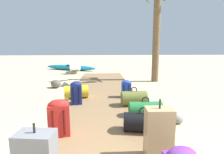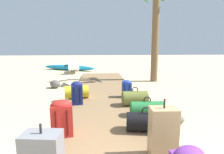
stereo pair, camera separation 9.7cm
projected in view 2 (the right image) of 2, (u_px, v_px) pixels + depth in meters
ground_plane at (106, 107)px, 4.53m from camera, size 60.00×60.00×0.00m
boardwalk at (104, 96)px, 5.41m from camera, size 2.01×9.05×0.08m
backpack_navy at (77, 92)px, 4.47m from camera, size 0.31×0.31×0.58m
duffel_bag_olive at (135, 98)px, 4.40m from camera, size 0.64×0.39×0.47m
backpack_blue at (127, 88)px, 5.11m from camera, size 0.31×0.27×0.51m
duffel_bag_black at (146, 122)px, 3.03m from camera, size 0.71×0.43×0.44m
suitcase_tan at (163, 132)px, 2.30m from camera, size 0.36×0.26×0.79m
backpack_red at (62, 117)px, 2.85m from camera, size 0.38×0.30×0.61m
duffel_bag_green at (147, 108)px, 3.74m from camera, size 0.70×0.31×0.41m
duffel_bag_yellow at (77, 92)px, 5.01m from camera, size 0.72×0.46×0.47m
palm_tree_far_right at (156, 6)px, 7.45m from camera, size 2.16×2.25×4.30m
lounge_chair at (74, 68)px, 10.43m from camera, size 0.84×1.61×0.79m
kayak at (68, 67)px, 11.75m from camera, size 3.75×2.18×0.37m
rock_right_near at (179, 119)px, 3.57m from camera, size 0.32×0.32×0.16m
rock_left_near at (55, 84)px, 6.61m from camera, size 0.55×0.55×0.30m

